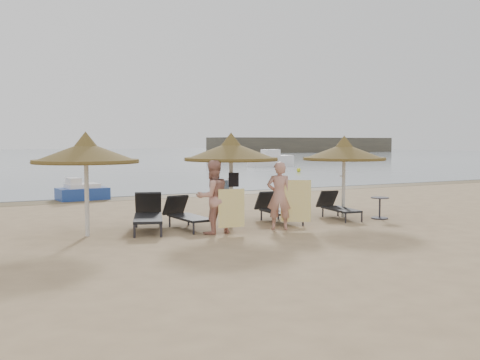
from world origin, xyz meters
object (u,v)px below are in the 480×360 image
object	(u,v)px
palapa_center	(231,152)
palapa_right	(344,152)
palapa_left	(86,153)
lounger_far_left	(148,214)
person_left	(213,191)
lounger_far_right	(337,206)
side_table	(380,209)
person_right	(279,190)
lounger_near_left	(186,214)
pedal_boat	(82,192)
lounger_near_right	(276,209)

from	to	relation	value
palapa_center	palapa_right	xyz separation A→B (m)	(3.76, -0.05, -0.05)
palapa_left	palapa_right	xyz separation A→B (m)	(7.55, -0.23, -0.05)
palapa_center	palapa_right	world-z (taller)	palapa_center
lounger_far_left	person_left	size ratio (longest dim) A/B	1.04
palapa_left	lounger_far_right	xyz separation A→B (m)	(7.28, -0.28, -1.67)
palapa_right	side_table	world-z (taller)	palapa_right
person_right	person_left	bearing A→B (deg)	25.70
palapa_left	palapa_center	distance (m)	3.80
lounger_far_left	lounger_far_right	world-z (taller)	lounger_far_left
person_left	person_right	distance (m)	1.82
palapa_left	palapa_center	world-z (taller)	palapa_center
palapa_center	person_right	world-z (taller)	palapa_center
palapa_center	lounger_far_right	bearing A→B (deg)	-1.58
palapa_center	lounger_near_left	xyz separation A→B (m)	(-1.23, 0.23, -1.65)
palapa_left	palapa_right	world-z (taller)	palapa_left
palapa_left	person_right	world-z (taller)	palapa_left
palapa_center	person_left	bearing A→B (deg)	-136.98
lounger_near_left	pedal_boat	world-z (taller)	pedal_boat
palapa_center	person_left	xyz separation A→B (m)	(-0.94, -0.87, -0.96)
palapa_right	pedal_boat	bearing A→B (deg)	125.71
lounger_far_left	person_left	bearing A→B (deg)	-27.61
palapa_center	person_right	size ratio (longest dim) A/B	1.25
lounger_near_left	lounger_near_right	bearing A→B (deg)	-7.62
lounger_far_right	lounger_near_right	bearing A→B (deg)	-178.97
palapa_right	person_left	world-z (taller)	palapa_right
palapa_left	lounger_near_right	world-z (taller)	palapa_left
lounger_near_left	side_table	xyz separation A→B (m)	(5.77, -1.01, -0.07)
person_right	palapa_center	bearing A→B (deg)	-19.00
lounger_far_left	side_table	size ratio (longest dim) A/B	3.45
lounger_near_right	lounger_far_right	size ratio (longest dim) A/B	1.05
palapa_right	pedal_boat	world-z (taller)	palapa_right
palapa_left	person_left	xyz separation A→B (m)	(2.86, -1.06, -0.96)
lounger_far_right	person_right	bearing A→B (deg)	-152.24
lounger_far_right	side_table	size ratio (longest dim) A/B	2.84
palapa_center	lounger_near_right	xyz separation A→B (m)	(1.50, 0.11, -1.65)
lounger_near_right	side_table	xyz separation A→B (m)	(3.04, -0.89, -0.07)
palapa_right	palapa_center	bearing A→B (deg)	179.20
palapa_center	side_table	xyz separation A→B (m)	(4.54, -0.78, -1.72)
lounger_far_right	pedal_boat	xyz separation A→B (m)	(-5.87, 8.59, -0.03)
side_table	person_right	world-z (taller)	person_right
palapa_center	lounger_far_right	world-z (taller)	palapa_center
lounger_near_right	palapa_left	bearing A→B (deg)	-177.92
palapa_center	person_right	xyz separation A→B (m)	(0.87, -1.08, -0.99)
lounger_near_right	person_left	distance (m)	2.72
palapa_center	side_table	world-z (taller)	palapa_center
palapa_right	pedal_boat	xyz separation A→B (m)	(-6.14, 8.55, -1.65)
side_table	person_left	distance (m)	5.53
lounger_near_right	person_left	xyz separation A→B (m)	(-2.44, -0.99, 0.69)
palapa_left	side_table	distance (m)	8.57
palapa_center	lounger_near_right	world-z (taller)	palapa_center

